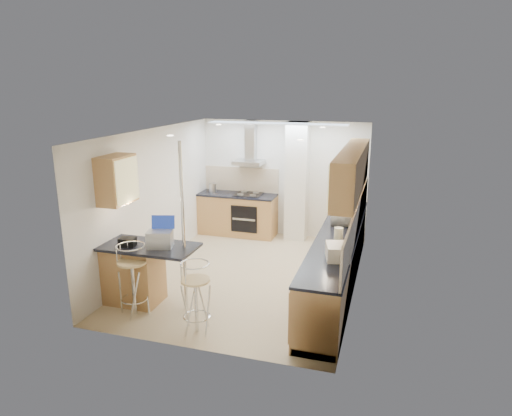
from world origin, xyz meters
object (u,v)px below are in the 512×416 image
(bar_stool_end, at_px, (196,298))
(bread_bin, at_px, (338,252))
(bar_stool_near, at_px, (133,280))
(laptop, at_px, (160,239))
(microwave, at_px, (344,214))

(bar_stool_end, height_order, bread_bin, bread_bin)
(bar_stool_near, bearing_deg, bar_stool_end, 0.30)
(bar_stool_end, bearing_deg, bread_bin, -12.16)
(bar_stool_end, distance_m, bread_bin, 2.02)
(laptop, height_order, bread_bin, laptop)
(microwave, relative_size, laptop, 1.63)
(laptop, height_order, bar_stool_near, laptop)
(microwave, bearing_deg, bread_bin, -178.60)
(microwave, xyz_separation_m, laptop, (-2.42, -2.07, -0.02))
(bread_bin, bearing_deg, microwave, 80.73)
(laptop, distance_m, bread_bin, 2.56)
(microwave, height_order, bread_bin, microwave)
(microwave, xyz_separation_m, bread_bin, (0.11, -1.75, -0.06))
(laptop, relative_size, bar_stool_near, 0.33)
(bar_stool_end, bearing_deg, laptop, 106.46)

